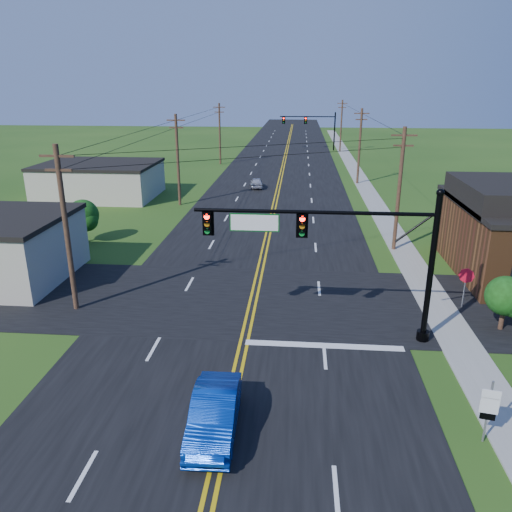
# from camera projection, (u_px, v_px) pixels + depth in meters

# --- Properties ---
(ground) EXTENTS (260.00, 260.00, 0.00)m
(ground) POSITION_uv_depth(u_px,v_px,m) (217.00, 441.00, 17.46)
(ground) COLOR #204413
(ground) RESTS_ON ground
(road_main) EXTENTS (16.00, 220.00, 0.04)m
(road_main) POSITION_uv_depth(u_px,v_px,m) (279.00, 179.00, 64.49)
(road_main) COLOR black
(road_main) RESTS_ON ground
(road_cross) EXTENTS (70.00, 10.00, 0.04)m
(road_cross) POSITION_uv_depth(u_px,v_px,m) (250.00, 300.00, 28.74)
(road_cross) COLOR black
(road_cross) RESTS_ON ground
(sidewalk) EXTENTS (2.00, 160.00, 0.08)m
(sidewalk) POSITION_uv_depth(u_px,v_px,m) (371.00, 197.00, 54.22)
(sidewalk) COLOR gray
(sidewalk) RESTS_ON ground
(signal_mast_main) EXTENTS (11.30, 0.60, 7.48)m
(signal_mast_main) POSITION_uv_depth(u_px,v_px,m) (335.00, 245.00, 23.07)
(signal_mast_main) COLOR black
(signal_mast_main) RESTS_ON ground
(signal_mast_far) EXTENTS (10.98, 0.60, 7.48)m
(signal_mast_far) POSITION_uv_depth(u_px,v_px,m) (311.00, 125.00, 90.85)
(signal_mast_far) COLOR black
(signal_mast_far) RESTS_ON ground
(cream_bldg_far) EXTENTS (12.20, 9.20, 3.70)m
(cream_bldg_far) POSITION_uv_depth(u_px,v_px,m) (100.00, 180.00, 54.15)
(cream_bldg_far) COLOR #B8AC9D
(cream_bldg_far) RESTS_ON ground
(utility_pole_left_a) EXTENTS (1.80, 0.28, 9.00)m
(utility_pole_left_a) POSITION_uv_depth(u_px,v_px,m) (66.00, 227.00, 26.09)
(utility_pole_left_a) COLOR #382419
(utility_pole_left_a) RESTS_ON ground
(utility_pole_left_b) EXTENTS (1.80, 0.28, 9.00)m
(utility_pole_left_b) POSITION_uv_depth(u_px,v_px,m) (178.00, 158.00, 49.60)
(utility_pole_left_b) COLOR #382419
(utility_pole_left_b) RESTS_ON ground
(utility_pole_left_c) EXTENTS (1.80, 0.28, 9.00)m
(utility_pole_left_c) POSITION_uv_depth(u_px,v_px,m) (220.00, 133.00, 75.00)
(utility_pole_left_c) COLOR #382419
(utility_pole_left_c) RESTS_ON ground
(utility_pole_right_a) EXTENTS (1.80, 0.28, 9.00)m
(utility_pole_right_a) POSITION_uv_depth(u_px,v_px,m) (399.00, 188.00, 35.80)
(utility_pole_right_a) COLOR #382419
(utility_pole_right_a) RESTS_ON ground
(utility_pole_right_b) EXTENTS (1.80, 0.28, 9.00)m
(utility_pole_right_b) POSITION_uv_depth(u_px,v_px,m) (360.00, 145.00, 60.26)
(utility_pole_right_b) COLOR #382419
(utility_pole_right_b) RESTS_ON ground
(utility_pole_right_c) EXTENTS (1.80, 0.28, 9.00)m
(utility_pole_right_c) POSITION_uv_depth(u_px,v_px,m) (341.00, 125.00, 88.48)
(utility_pole_right_c) COLOR #382419
(utility_pole_right_c) RESTS_ON ground
(tree_right_back) EXTENTS (3.00, 3.00, 4.10)m
(tree_right_back) POSITION_uv_depth(u_px,v_px,m) (467.00, 205.00, 39.76)
(tree_right_back) COLOR #382419
(tree_right_back) RESTS_ON ground
(shrub_corner) EXTENTS (2.00, 2.00, 2.86)m
(shrub_corner) POSITION_uv_depth(u_px,v_px,m) (506.00, 296.00, 24.73)
(shrub_corner) COLOR #382419
(shrub_corner) RESTS_ON ground
(tree_left) EXTENTS (2.40, 2.40, 3.37)m
(tree_left) POSITION_uv_depth(u_px,v_px,m) (83.00, 215.00, 38.59)
(tree_left) COLOR #382419
(tree_left) RESTS_ON ground
(blue_car) EXTENTS (1.72, 4.58, 1.49)m
(blue_car) POSITION_uv_depth(u_px,v_px,m) (214.00, 415.00, 17.67)
(blue_car) COLOR #07309C
(blue_car) RESTS_ON ground
(distant_car) EXTENTS (1.84, 3.64, 1.19)m
(distant_car) POSITION_uv_depth(u_px,v_px,m) (256.00, 183.00, 59.08)
(distant_car) COLOR silver
(distant_car) RESTS_ON ground
(route_sign) EXTENTS (0.61, 0.15, 2.44)m
(route_sign) POSITION_uv_depth(u_px,v_px,m) (489.00, 407.00, 16.96)
(route_sign) COLOR slate
(route_sign) RESTS_ON ground
(stop_sign) EXTENTS (0.78, 0.39, 2.36)m
(stop_sign) POSITION_uv_depth(u_px,v_px,m) (466.00, 280.00, 27.20)
(stop_sign) COLOR slate
(stop_sign) RESTS_ON ground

